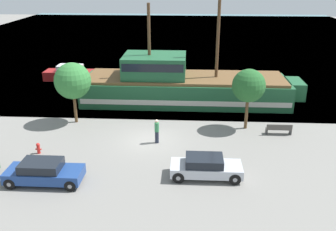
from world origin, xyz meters
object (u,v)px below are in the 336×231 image
(pirate_ship, at_px, (182,85))
(parked_car_curb_front, at_px, (206,167))
(bench_promenade_east, at_px, (279,129))
(pedestrian_walking_near, at_px, (157,131))
(moored_boat_dockside, at_px, (74,74))
(fire_hydrant, at_px, (38,148))
(parked_car_curb_mid, at_px, (44,172))

(pirate_ship, xyz_separation_m, parked_car_curb_front, (1.77, -13.80, -0.91))
(bench_promenade_east, xyz_separation_m, pedestrian_walking_near, (-9.09, -1.97, 0.47))
(pirate_ship, bearing_deg, parked_car_curb_front, -82.68)
(moored_boat_dockside, bearing_deg, fire_hydrant, -81.01)
(parked_car_curb_front, bearing_deg, pedestrian_walking_near, 125.86)
(fire_hydrant, height_order, pedestrian_walking_near, pedestrian_walking_near)
(parked_car_curb_mid, bearing_deg, moored_boat_dockside, 102.01)
(parked_car_curb_mid, xyz_separation_m, fire_hydrant, (-1.77, 3.64, -0.28))
(pirate_ship, xyz_separation_m, pedestrian_walking_near, (-1.55, -9.20, -0.67))
(pirate_ship, relative_size, pedestrian_walking_near, 11.26)
(fire_hydrant, xyz_separation_m, pedestrian_walking_near, (7.89, 2.14, 0.51))
(pirate_ship, bearing_deg, pedestrian_walking_near, -99.57)
(moored_boat_dockside, relative_size, parked_car_curb_mid, 1.53)
(parked_car_curb_front, bearing_deg, parked_car_curb_mid, -172.86)
(pirate_ship, distance_m, moored_boat_dockside, 14.13)
(bench_promenade_east, bearing_deg, moored_boat_dockside, 144.64)
(pedestrian_walking_near, bearing_deg, moored_boat_dockside, 123.84)
(parked_car_curb_front, distance_m, fire_hydrant, 11.48)
(pirate_ship, relative_size, bench_promenade_east, 10.60)
(pirate_ship, height_order, bench_promenade_east, pirate_ship)
(fire_hydrant, distance_m, pedestrian_walking_near, 8.19)
(moored_boat_dockside, xyz_separation_m, bench_promenade_east, (19.86, -14.09, -0.21))
(parked_car_curb_mid, bearing_deg, parked_car_curb_front, 7.14)
(pedestrian_walking_near, bearing_deg, pirate_ship, 80.43)
(parked_car_curb_front, relative_size, bench_promenade_east, 2.24)
(pirate_ship, xyz_separation_m, moored_boat_dockside, (-12.32, 6.86, -0.93))
(parked_car_curb_front, xyz_separation_m, pedestrian_walking_near, (-3.32, 4.60, 0.24))
(parked_car_curb_mid, distance_m, pedestrian_walking_near, 8.42)
(parked_car_curb_mid, bearing_deg, pedestrian_walking_near, 43.37)
(moored_boat_dockside, distance_m, parked_car_curb_front, 25.01)
(pirate_ship, xyz_separation_m, bench_promenade_east, (7.54, -7.23, -1.14))
(pirate_ship, relative_size, parked_car_curb_front, 4.74)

